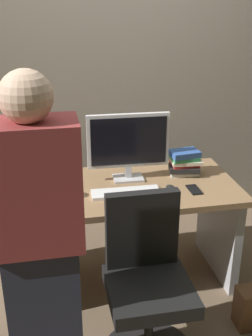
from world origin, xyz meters
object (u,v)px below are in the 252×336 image
(person_at_desk, at_px, (39,247))
(cup_near_keyboard, at_px, (64,191))
(cup_by_monitor, at_px, (58,179))
(office_chair, at_px, (147,289))
(cell_phone, at_px, (194,190))
(desk, at_px, (125,216))
(book_stack, at_px, (184,163))
(monitor, at_px, (128,143))
(mouse, at_px, (171,189))
(keyboard, at_px, (126,193))

(person_at_desk, xyz_separation_m, cup_near_keyboard, (0.15, 0.70, -0.07))
(person_at_desk, height_order, cup_by_monitor, person_at_desk)
(office_chair, bearing_deg, cup_by_monitor, 117.91)
(cup_near_keyboard, xyz_separation_m, cup_by_monitor, (-0.03, 0.20, -0.01))
(cell_phone, bearing_deg, desk, 159.99)
(book_stack, bearing_deg, cell_phone, -93.47)
(person_at_desk, relative_size, cup_by_monitor, 18.94)
(desk, xyz_separation_m, cell_phone, (0.43, -0.14, 0.22))
(monitor, xyz_separation_m, cell_phone, (0.38, -0.25, -0.25))
(mouse, distance_m, cell_phone, 0.15)
(mouse, distance_m, cup_near_keyboard, 0.67)
(desk, xyz_separation_m, book_stack, (0.44, 0.11, 0.31))
(monitor, relative_size, book_stack, 2.27)
(cup_near_keyboard, bearing_deg, person_at_desk, -102.30)
(office_chair, height_order, cup_by_monitor, office_chair)
(desk, height_order, book_stack, book_stack)
(mouse, bearing_deg, book_stack, 55.21)
(book_stack, bearing_deg, mouse, -124.79)
(cup_near_keyboard, bearing_deg, cup_by_monitor, 97.61)
(office_chair, relative_size, cup_by_monitor, 10.86)
(keyboard, height_order, cell_phone, keyboard)
(cell_phone, bearing_deg, keyboard, 174.69)
(office_chair, height_order, book_stack, office_chair)
(desk, height_order, cup_by_monitor, cup_by_monitor)
(desk, bearing_deg, person_at_desk, -124.50)
(keyboard, distance_m, cup_near_keyboard, 0.38)
(cup_near_keyboard, distance_m, cup_by_monitor, 0.20)
(desk, xyz_separation_m, cup_by_monitor, (-0.42, 0.10, 0.26))
(cup_by_monitor, distance_m, book_stack, 0.86)
(desk, distance_m, keyboard, 0.26)
(cup_by_monitor, bearing_deg, book_stack, 0.48)
(office_chair, relative_size, cup_near_keyboard, 9.58)
(monitor, xyz_separation_m, mouse, (0.23, -0.23, -0.24))
(desk, relative_size, cell_phone, 10.29)
(mouse, distance_m, book_stack, 0.30)
(keyboard, relative_size, cell_phone, 2.99)
(person_at_desk, distance_m, cup_by_monitor, 0.91)
(keyboard, bearing_deg, desk, 84.19)
(desk, relative_size, cup_by_monitor, 17.11)
(person_at_desk, bearing_deg, monitor, 56.62)
(mouse, xyz_separation_m, cup_by_monitor, (-0.70, 0.23, 0.03))
(person_at_desk, bearing_deg, keyboard, 52.03)
(office_chair, bearing_deg, keyboard, 90.59)
(desk, distance_m, monitor, 0.49)
(mouse, bearing_deg, person_at_desk, -140.83)
(cup_near_keyboard, height_order, cell_phone, cup_near_keyboard)
(cup_near_keyboard, relative_size, cell_phone, 0.68)
(mouse, bearing_deg, office_chair, -117.43)
(mouse, height_order, cup_by_monitor, cup_by_monitor)
(mouse, bearing_deg, monitor, 135.03)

